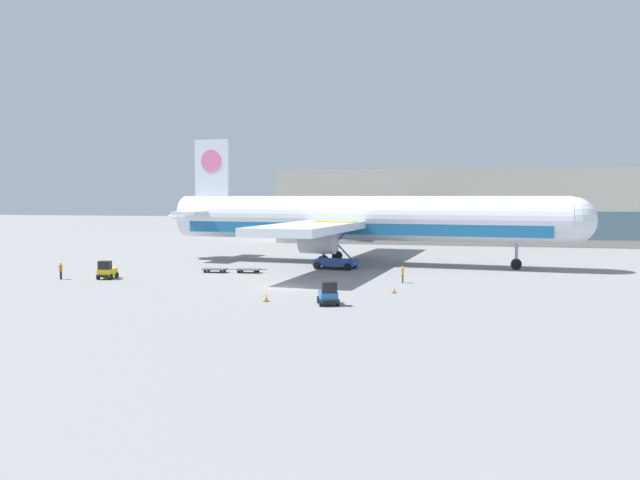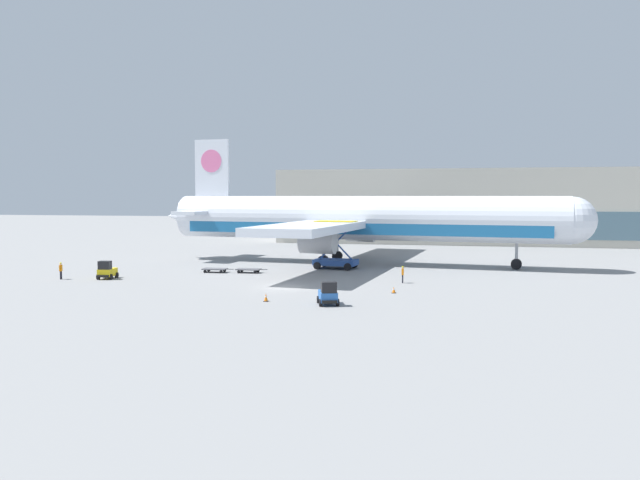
% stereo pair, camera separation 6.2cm
% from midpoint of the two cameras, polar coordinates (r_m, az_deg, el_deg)
% --- Properties ---
extents(ground_plane, '(400.00, 400.00, 0.00)m').
position_cam_midpoint_polar(ground_plane, '(61.79, -3.14, -4.34)').
color(ground_plane, gray).
extents(terminal_building, '(90.00, 18.20, 14.00)m').
position_cam_midpoint_polar(terminal_building, '(124.63, 17.44, 2.93)').
color(terminal_building, '#BCB7A8').
rests_on(terminal_building, ground_plane).
extents(airplane_main, '(58.03, 48.56, 17.00)m').
position_cam_midpoint_polar(airplane_main, '(82.75, 3.17, 1.85)').
color(airplane_main, silver).
rests_on(airplane_main, ground_plane).
extents(scissor_lift_loader, '(5.47, 3.82, 5.94)m').
position_cam_midpoint_polar(scissor_lift_loader, '(77.28, 1.43, -0.99)').
color(scissor_lift_loader, '#284C99').
rests_on(scissor_lift_loader, ground_plane).
extents(baggage_tug_foreground, '(2.26, 2.76, 2.00)m').
position_cam_midpoint_polar(baggage_tug_foreground, '(51.72, 0.73, -4.99)').
color(baggage_tug_foreground, '#2D66B7').
rests_on(baggage_tug_foreground, ground_plane).
extents(baggage_tug_mid, '(1.95, 2.63, 2.00)m').
position_cam_midpoint_polar(baggage_tug_mid, '(71.69, -18.94, -2.68)').
color(baggage_tug_mid, yellow).
rests_on(baggage_tug_mid, ground_plane).
extents(baggage_dolly_lead, '(3.74, 1.64, 0.48)m').
position_cam_midpoint_polar(baggage_dolly_lead, '(74.55, -9.61, -2.65)').
color(baggage_dolly_lead, '#56565B').
rests_on(baggage_dolly_lead, ground_plane).
extents(baggage_dolly_second, '(3.74, 1.64, 0.48)m').
position_cam_midpoint_polar(baggage_dolly_second, '(73.65, -6.58, -2.70)').
color(baggage_dolly_second, '#56565B').
rests_on(baggage_dolly_second, ground_plane).
extents(ground_crew_near, '(0.28, 0.56, 1.85)m').
position_cam_midpoint_polar(ground_crew_near, '(73.01, -22.64, -2.48)').
color(ground_crew_near, black).
rests_on(ground_crew_near, ground_plane).
extents(ground_crew_far, '(0.25, 0.57, 1.76)m').
position_cam_midpoint_polar(ground_crew_far, '(65.15, 7.55, -3.01)').
color(ground_crew_far, black).
rests_on(ground_crew_far, ground_plane).
extents(traffic_cone_near, '(0.40, 0.40, 0.71)m').
position_cam_midpoint_polar(traffic_cone_near, '(53.66, -4.98, -5.25)').
color(traffic_cone_near, black).
rests_on(traffic_cone_near, ground_plane).
extents(traffic_cone_far, '(0.40, 0.40, 0.60)m').
position_cam_midpoint_polar(traffic_cone_far, '(58.42, 6.74, -4.56)').
color(traffic_cone_far, black).
rests_on(traffic_cone_far, ground_plane).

